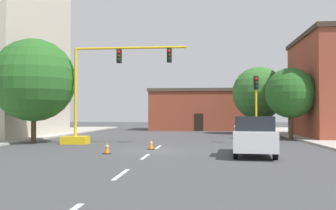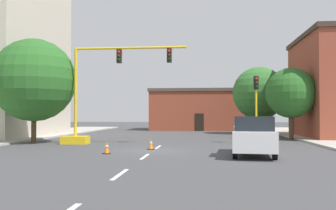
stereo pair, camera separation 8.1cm
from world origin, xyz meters
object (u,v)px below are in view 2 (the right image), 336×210
traffic_signal_gantry (91,112)px  pickup_truck_white (253,136)px  tree_right_mid (291,93)px  traffic_cone_roadside_b (107,148)px  traffic_cone_roadside_a (151,144)px  tree_right_far (259,93)px  traffic_light_pole_right (256,94)px  tree_left_near (34,80)px

traffic_signal_gantry → pickup_truck_white: size_ratio=1.57×
tree_right_mid → traffic_cone_roadside_b: (-12.27, -12.11, -3.53)m
tree_right_mid → traffic_cone_roadside_a: tree_right_mid is taller
tree_right_far → traffic_cone_roadside_b: 24.01m
traffic_cone_roadside_b → traffic_light_pole_right: bearing=40.4°
pickup_truck_white → traffic_signal_gantry: bearing=149.0°
tree_right_mid → pickup_truck_white: size_ratio=1.06×
traffic_cone_roadside_a → traffic_signal_gantry: bearing=143.1°
tree_right_far → tree_right_mid: bearing=-81.7°
tree_left_near → traffic_signal_gantry: bearing=-3.4°
pickup_truck_white → traffic_cone_roadside_a: size_ratio=8.99×
pickup_truck_white → traffic_cone_roadside_b: pickup_truck_white is taller
tree_right_far → pickup_truck_white: size_ratio=1.28×
traffic_cone_roadside_b → traffic_signal_gantry: bearing=114.1°
traffic_light_pole_right → tree_right_mid: (3.45, 4.59, 0.31)m
traffic_signal_gantry → traffic_light_pole_right: 11.79m
traffic_light_pole_right → tree_right_far: bearing=80.9°
traffic_signal_gantry → tree_right_far: (13.82, 14.63, 2.11)m
tree_right_far → tree_right_mid: size_ratio=1.21×
traffic_signal_gantry → tree_right_far: bearing=46.6°
traffic_cone_roadside_b → tree_right_far: bearing=62.4°
traffic_light_pole_right → tree_right_far: (2.16, 13.45, 0.81)m
traffic_signal_gantry → tree_right_far: tree_right_far is taller
traffic_signal_gantry → tree_right_mid: traffic_signal_gantry is taller
tree_right_far → tree_left_near: (-18.11, -14.38, 0.23)m
tree_right_far → traffic_cone_roadside_b: (-10.98, -20.97, -4.02)m
tree_right_mid → traffic_cone_roadside_a: size_ratio=9.56×
tree_right_far → tree_left_near: 23.12m
traffic_signal_gantry → pickup_truck_white: (10.49, -6.30, -1.25)m
traffic_signal_gantry → traffic_light_pole_right: size_ratio=1.83×
tree_right_far → traffic_cone_roadside_a: 20.74m
traffic_signal_gantry → pickup_truck_white: traffic_signal_gantry is taller
traffic_cone_roadside_b → pickup_truck_white: bearing=0.3°
traffic_signal_gantry → traffic_cone_roadside_a: traffic_signal_gantry is taller
traffic_cone_roadside_a → traffic_cone_roadside_b: size_ratio=0.96×
tree_right_far → traffic_cone_roadside_a: size_ratio=11.52×
traffic_signal_gantry → traffic_light_pole_right: (11.66, 1.19, 1.30)m
tree_left_near → pickup_truck_white: size_ratio=1.36×
traffic_signal_gantry → tree_right_far: 20.24m
traffic_signal_gantry → traffic_cone_roadside_b: bearing=-65.9°
tree_left_near → tree_right_mid: bearing=15.9°
traffic_signal_gantry → traffic_cone_roadside_a: (4.81, -3.61, -1.92)m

